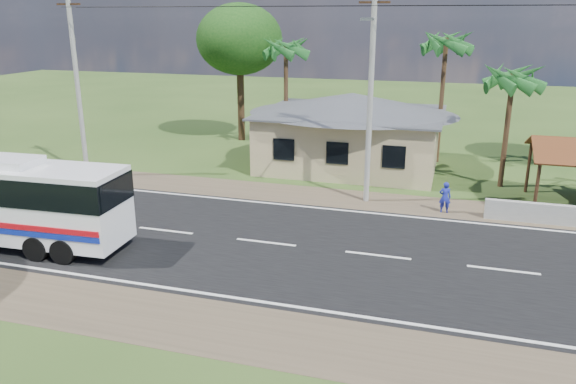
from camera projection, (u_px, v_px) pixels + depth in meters
The scene contains 11 objects.
ground at pixel (266, 243), 22.59m from camera, with size 120.00×120.00×0.00m, color #274217.
road at pixel (266, 243), 22.59m from camera, with size 120.00×16.00×0.03m.
house at pixel (352, 123), 33.39m from camera, with size 12.40×10.00×5.00m.
concrete_barrier at pixel (570, 216), 24.29m from camera, with size 7.00×0.30×0.90m, color #9E9E99.
utility_poles at pixel (364, 82), 26.05m from camera, with size 32.80×2.22×11.00m.
palm_near at pixel (513, 78), 28.32m from camera, with size 2.80×2.80×6.70m.
palm_mid at pixel (446, 44), 32.95m from camera, with size 2.80×2.80×8.20m.
palm_far at pixel (286, 49), 36.29m from camera, with size 2.80×2.80×7.70m.
tree_behind_house at pixel (239, 40), 39.07m from camera, with size 6.00×6.00×9.61m.
person at pixel (445, 197), 25.85m from camera, with size 0.54×0.35×1.47m, color #1B2396.
small_car at pixel (3, 173), 29.97m from camera, with size 1.70×4.21×1.44m, color #2C2C2E.
Camera 1 is at (6.84, -19.79, 8.76)m, focal length 35.00 mm.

